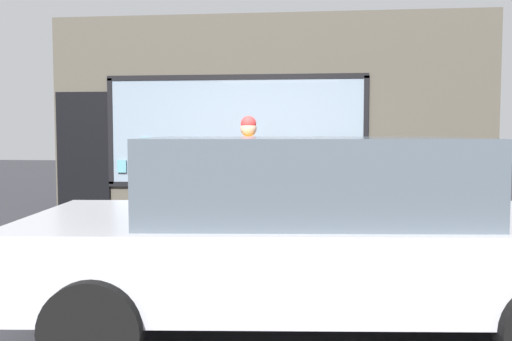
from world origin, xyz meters
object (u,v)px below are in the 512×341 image
display_table_main (260,181)px  person_browsing (249,169)px  parked_car (308,230)px  small_dog (290,225)px  sandwich_board_sign (406,206)px

display_table_main → person_browsing: bearing=-99.9°
display_table_main → parked_car: size_ratio=0.72×
person_browsing → small_dog: person_browsing is taller
display_table_main → small_dog: 0.98m
person_browsing → sandwich_board_sign: (2.10, 0.47, -0.53)m
person_browsing → small_dog: 0.92m
display_table_main → person_browsing: person_browsing is taller
display_table_main → sandwich_board_sign: size_ratio=3.56×
small_dog → sandwich_board_sign: bearing=-52.5°
display_table_main → person_browsing: (-0.09, -0.52, 0.22)m
display_table_main → parked_car: bearing=-78.8°
person_browsing → parked_car: person_browsing is taller
display_table_main → small_dog: (0.46, -0.71, -0.49)m
parked_car → small_dog: bearing=89.9°
small_dog → sandwich_board_sign: (1.54, 0.66, 0.18)m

